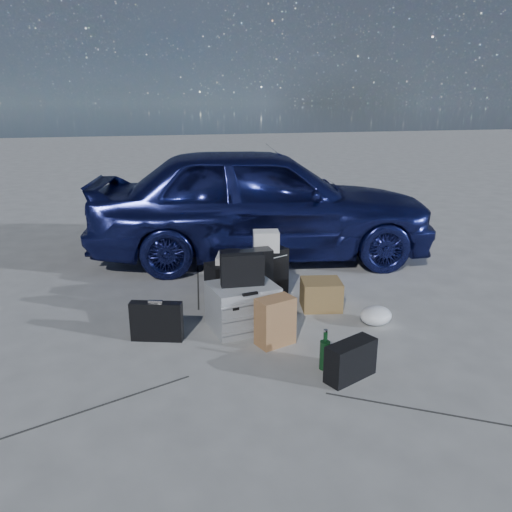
{
  "coord_description": "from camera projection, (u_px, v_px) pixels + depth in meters",
  "views": [
    {
      "loc": [
        -1.13,
        -3.59,
        1.99
      ],
      "look_at": [
        0.2,
        0.85,
        0.57
      ],
      "focal_mm": 35.0,
      "sensor_mm": 36.0,
      "label": 1
    }
  ],
  "objects": [
    {
      "name": "laptop_bag",
      "position": [
        242.0,
        270.0,
        4.44
      ],
      "size": [
        0.4,
        0.13,
        0.29
      ],
      "primitive_type": "cube",
      "rotation": [
        0.0,
        0.0,
        -0.1
      ],
      "color": "black",
      "rests_on": "pelican_case"
    },
    {
      "name": "ground",
      "position": [
        262.0,
        351.0,
        4.18
      ],
      "size": [
        60.0,
        60.0,
        0.0
      ],
      "primitive_type": "plane",
      "color": "#A9A8A4",
      "rests_on": "ground"
    },
    {
      "name": "flat_box_black",
      "position": [
        237.0,
        253.0,
        5.37
      ],
      "size": [
        0.28,
        0.22,
        0.05
      ],
      "primitive_type": "cube",
      "rotation": [
        0.0,
        0.0,
        -0.18
      ],
      "color": "black",
      "rests_on": "flat_box_white"
    },
    {
      "name": "flat_box_white",
      "position": [
        237.0,
        258.0,
        5.4
      ],
      "size": [
        0.51,
        0.44,
        0.07
      ],
      "primitive_type": "cube",
      "rotation": [
        0.0,
        0.0,
        -0.34
      ],
      "color": "white",
      "rests_on": "duffel_bag"
    },
    {
      "name": "suitcase_left",
      "position": [
        247.0,
        282.0,
        4.87
      ],
      "size": [
        0.5,
        0.18,
        0.64
      ],
      "primitive_type": "cube",
      "rotation": [
        0.0,
        0.0,
        -0.01
      ],
      "color": "black",
      "rests_on": "ground"
    },
    {
      "name": "car",
      "position": [
        261.0,
        202.0,
        6.54
      ],
      "size": [
        4.67,
        2.62,
        1.5
      ],
      "primitive_type": "imported",
      "rotation": [
        0.0,
        0.0,
        1.37
      ],
      "color": "navy",
      "rests_on": "ground"
    },
    {
      "name": "plastic_bag",
      "position": [
        376.0,
        316.0,
        4.67
      ],
      "size": [
        0.36,
        0.33,
        0.17
      ],
      "primitive_type": "ellipsoid",
      "rotation": [
        0.0,
        0.0,
        0.21
      ],
      "color": "white",
      "rests_on": "ground"
    },
    {
      "name": "cardboard_box",
      "position": [
        321.0,
        294.0,
        5.03
      ],
      "size": [
        0.46,
        0.42,
        0.29
      ],
      "primitive_type": "cube",
      "rotation": [
        0.0,
        0.0,
        -0.23
      ],
      "color": "olive",
      "rests_on": "ground"
    },
    {
      "name": "duffel_bag",
      "position": [
        238.0,
        276.0,
        5.47
      ],
      "size": [
        0.74,
        0.45,
        0.34
      ],
      "primitive_type": "cube",
      "rotation": [
        0.0,
        0.0,
        0.24
      ],
      "color": "black",
      "rests_on": "ground"
    },
    {
      "name": "messenger_bag",
      "position": [
        351.0,
        360.0,
        3.73
      ],
      "size": [
        0.45,
        0.3,
        0.29
      ],
      "primitive_type": "cube",
      "rotation": [
        0.0,
        0.0,
        0.37
      ],
      "color": "black",
      "rests_on": "ground"
    },
    {
      "name": "green_bottle",
      "position": [
        325.0,
        350.0,
        3.86
      ],
      "size": [
        0.08,
        0.08,
        0.32
      ],
      "primitive_type": "cylinder",
      "rotation": [
        0.0,
        0.0,
        -0.02
      ],
      "color": "black",
      "rests_on": "ground"
    },
    {
      "name": "white_carton",
      "position": [
        266.0,
        241.0,
        5.05
      ],
      "size": [
        0.29,
        0.26,
        0.2
      ],
      "primitive_type": "cube",
      "rotation": [
        0.0,
        0.0,
        -0.23
      ],
      "color": "white",
      "rests_on": "suitcase_right"
    },
    {
      "name": "suitcase_right",
      "position": [
        267.0,
        276.0,
        5.17
      ],
      "size": [
        0.49,
        0.31,
        0.55
      ],
      "primitive_type": "cube",
      "rotation": [
        0.0,
        0.0,
        0.35
      ],
      "color": "black",
      "rests_on": "ground"
    },
    {
      "name": "kraft_bag",
      "position": [
        275.0,
        321.0,
        4.25
      ],
      "size": [
        0.36,
        0.27,
        0.42
      ],
      "primitive_type": "cube",
      "rotation": [
        0.0,
        0.0,
        0.29
      ],
      "color": "#AB754A",
      "rests_on": "ground"
    },
    {
      "name": "pelican_case",
      "position": [
        243.0,
        306.0,
        4.56
      ],
      "size": [
        0.63,
        0.54,
        0.42
      ],
      "primitive_type": "cube",
      "rotation": [
        0.0,
        0.0,
        0.12
      ],
      "color": "#9B9DA0",
      "rests_on": "ground"
    },
    {
      "name": "briefcase",
      "position": [
        157.0,
        321.0,
        4.33
      ],
      "size": [
        0.46,
        0.25,
        0.35
      ],
      "primitive_type": "cube",
      "rotation": [
        0.0,
        0.0,
        -0.35
      ],
      "color": "black",
      "rests_on": "ground"
    }
  ]
}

